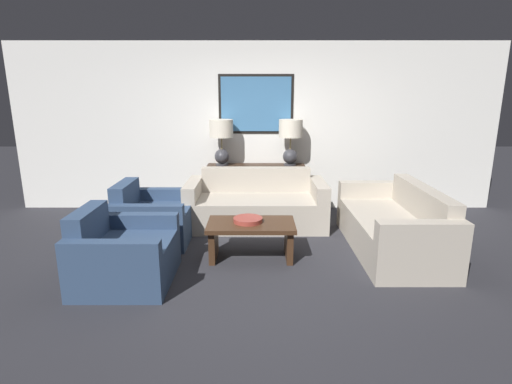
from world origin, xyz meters
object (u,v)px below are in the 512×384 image
at_px(couch_by_back_wall, 257,206).
at_px(table_lamp_left, 223,136).
at_px(console_table, 257,189).
at_px(table_lamp_right, 292,136).
at_px(armchair_near_back_wall, 154,219).
at_px(decorative_bowl, 249,220).
at_px(coffee_table, 252,233).
at_px(couch_by_side, 395,228).
at_px(armchair_near_camera, 125,255).

bearing_deg(couch_by_back_wall, table_lamp_left, 128.79).
xyz_separation_m(console_table, table_lamp_right, (0.54, 0.00, 0.84)).
height_order(table_lamp_right, armchair_near_back_wall, table_lamp_right).
xyz_separation_m(console_table, couch_by_back_wall, (0.00, -0.67, -0.10)).
bearing_deg(table_lamp_left, decorative_bowl, -76.41).
height_order(console_table, armchair_near_back_wall, armchair_near_back_wall).
relative_size(console_table, coffee_table, 1.54).
bearing_deg(armchair_near_back_wall, couch_by_side, -6.27).
height_order(console_table, decorative_bowl, console_table).
distance_m(table_lamp_right, armchair_near_back_wall, 2.46).
xyz_separation_m(table_lamp_left, armchair_near_camera, (-0.81, -2.45, -0.94)).
bearing_deg(armchair_near_back_wall, couch_by_back_wall, 24.24).
bearing_deg(couch_by_back_wall, armchair_near_camera, -127.06).
height_order(table_lamp_left, coffee_table, table_lamp_left).
bearing_deg(couch_by_side, table_lamp_right, 125.48).
relative_size(decorative_bowl, armchair_near_camera, 0.34).
height_order(table_lamp_left, decorative_bowl, table_lamp_left).
xyz_separation_m(couch_by_side, decorative_bowl, (-1.78, -0.23, 0.17)).
xyz_separation_m(table_lamp_left, decorative_bowl, (0.44, -1.84, -0.76)).
relative_size(table_lamp_right, armchair_near_back_wall, 0.73).
bearing_deg(armchair_near_camera, console_table, 61.21).
bearing_deg(table_lamp_right, table_lamp_left, 180.00).
height_order(couch_by_back_wall, couch_by_side, same).
bearing_deg(coffee_table, armchair_near_camera, -155.48).
xyz_separation_m(table_lamp_left, coffee_table, (0.48, -1.86, -0.91)).
distance_m(couch_by_back_wall, armchair_near_back_wall, 1.48).
distance_m(table_lamp_left, couch_by_side, 2.90).
distance_m(console_table, decorative_bowl, 1.84).
bearing_deg(armchair_near_back_wall, console_table, 43.41).
relative_size(console_table, armchair_near_back_wall, 1.58).
bearing_deg(console_table, couch_by_back_wall, -90.00).
relative_size(table_lamp_left, armchair_near_back_wall, 0.73).
xyz_separation_m(couch_by_back_wall, couch_by_side, (1.68, -0.94, 0.00)).
relative_size(couch_by_back_wall, decorative_bowl, 5.88).
xyz_separation_m(console_table, armchair_near_camera, (-1.35, -2.45, -0.10)).
bearing_deg(couch_by_side, couch_by_back_wall, 150.82).
bearing_deg(armchair_near_back_wall, coffee_table, -24.52).
bearing_deg(table_lamp_left, armchair_near_camera, -108.29).
xyz_separation_m(console_table, armchair_near_back_wall, (-1.35, -1.27, -0.10)).
bearing_deg(couch_by_side, table_lamp_left, 144.09).
distance_m(table_lamp_left, decorative_bowl, 2.04).
bearing_deg(couch_by_back_wall, armchair_near_back_wall, -155.76).
bearing_deg(armchair_near_back_wall, armchair_near_camera, -90.00).
bearing_deg(table_lamp_right, console_table, 180.00).
relative_size(table_lamp_left, armchair_near_camera, 0.73).
bearing_deg(couch_by_side, console_table, 136.31).
height_order(decorative_bowl, armchair_near_camera, armchair_near_camera).
height_order(armchair_near_back_wall, armchair_near_camera, same).
height_order(table_lamp_right, coffee_table, table_lamp_right).
distance_m(table_lamp_left, armchair_near_back_wall, 1.78).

